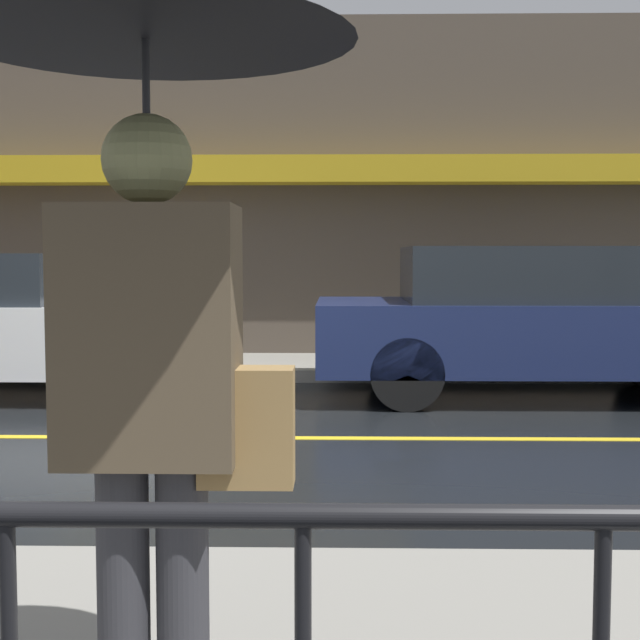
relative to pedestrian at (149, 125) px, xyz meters
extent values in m
plane|color=black|center=(-0.82, 4.91, -1.81)|extent=(80.00, 80.00, 0.00)
cube|color=gray|center=(-0.82, 8.96, -1.73)|extent=(28.00, 1.84, 0.14)
cube|color=gold|center=(-0.82, 4.91, -1.80)|extent=(25.20, 0.12, 0.01)
cube|color=#4C4238|center=(-0.82, 10.03, 0.53)|extent=(28.00, 0.30, 4.68)
cube|color=#B79319|center=(-0.82, 9.61, 0.79)|extent=(16.80, 0.55, 0.35)
cylinder|color=#333338|center=(-0.08, 0.00, -1.25)|extent=(0.13, 0.13, 0.82)
cylinder|color=#333338|center=(0.07, 0.00, -1.25)|extent=(0.13, 0.13, 0.82)
cube|color=brown|center=(-0.01, 0.00, -0.52)|extent=(0.44, 0.27, 0.65)
sphere|color=#93935C|center=(-0.01, 0.00, -0.08)|extent=(0.22, 0.22, 0.22)
cylinder|color=#262628|center=(-0.01, 0.00, -0.16)|extent=(0.02, 0.02, 0.73)
cube|color=#9E7A47|center=(0.24, 0.00, -0.75)|extent=(0.24, 0.12, 0.30)
cylinder|color=black|center=(-2.01, 7.86, -1.49)|extent=(0.64, 0.22, 0.64)
cylinder|color=black|center=(-2.01, 6.26, -1.49)|extent=(0.64, 0.22, 0.64)
cube|color=#19234C|center=(2.54, 7.06, -1.15)|extent=(4.58, 1.90, 0.71)
cube|color=#1E2328|center=(2.36, 7.06, -0.52)|extent=(2.38, 1.75, 0.56)
cylinder|color=black|center=(1.12, 7.90, -1.45)|extent=(0.71, 0.22, 0.71)
cylinder|color=black|center=(1.12, 6.22, -1.45)|extent=(0.71, 0.22, 0.71)
camera|label=1|loc=(0.47, -2.22, -0.32)|focal=50.00mm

